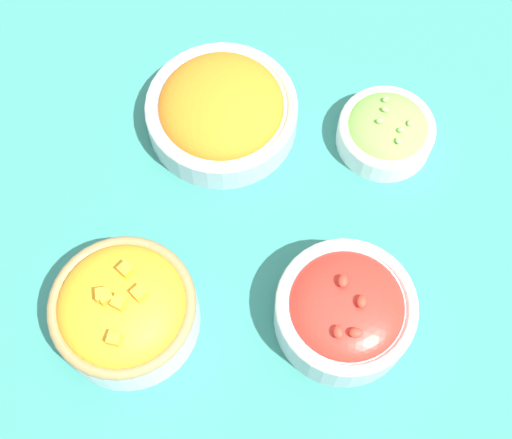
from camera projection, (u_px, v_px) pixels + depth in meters
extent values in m
plane|color=#337F75|center=(256.00, 230.00, 0.80)|extent=(3.00, 3.00, 0.00)
cylinder|color=#B2C1CC|center=(222.00, 115.00, 0.84)|extent=(0.18, 0.18, 0.04)
torus|color=silver|center=(221.00, 106.00, 0.82)|extent=(0.18, 0.18, 0.01)
ellipsoid|color=orange|center=(221.00, 106.00, 0.82)|extent=(0.15, 0.15, 0.06)
cylinder|color=#B2C1CC|center=(344.00, 313.00, 0.74)|extent=(0.14, 0.14, 0.05)
torus|color=silver|center=(347.00, 305.00, 0.71)|extent=(0.14, 0.14, 0.01)
ellipsoid|color=red|center=(347.00, 305.00, 0.71)|extent=(0.12, 0.12, 0.03)
ellipsoid|color=red|center=(362.00, 301.00, 0.69)|extent=(0.01, 0.02, 0.01)
ellipsoid|color=red|center=(343.00, 281.00, 0.70)|extent=(0.01, 0.02, 0.01)
ellipsoid|color=red|center=(356.00, 333.00, 0.68)|extent=(0.02, 0.01, 0.01)
ellipsoid|color=red|center=(338.00, 332.00, 0.68)|extent=(0.02, 0.02, 0.01)
cylinder|color=silver|center=(126.00, 313.00, 0.74)|extent=(0.15, 0.15, 0.05)
torus|color=#997A4C|center=(122.00, 306.00, 0.71)|extent=(0.15, 0.15, 0.01)
ellipsoid|color=orange|center=(122.00, 306.00, 0.71)|extent=(0.13, 0.13, 0.06)
cube|color=#F4A828|center=(119.00, 303.00, 0.68)|extent=(0.01, 0.01, 0.01)
cube|color=#F4A828|center=(126.00, 269.00, 0.69)|extent=(0.02, 0.02, 0.01)
cube|color=#F4A828|center=(114.00, 339.00, 0.67)|extent=(0.01, 0.01, 0.01)
cube|color=#F4A828|center=(106.00, 297.00, 0.68)|extent=(0.02, 0.02, 0.01)
cube|color=#F4A828|center=(103.00, 295.00, 0.68)|extent=(0.02, 0.02, 0.01)
cube|color=#F4A828|center=(139.00, 293.00, 0.68)|extent=(0.02, 0.02, 0.01)
cylinder|color=white|center=(385.00, 134.00, 0.84)|extent=(0.11, 0.11, 0.03)
torus|color=silver|center=(387.00, 127.00, 0.82)|extent=(0.11, 0.11, 0.01)
ellipsoid|color=#7ABC4C|center=(387.00, 127.00, 0.82)|extent=(0.09, 0.09, 0.04)
ellipsoid|color=#99D166|center=(385.00, 109.00, 0.81)|extent=(0.01, 0.01, 0.01)
ellipsoid|color=#99D166|center=(398.00, 141.00, 0.79)|extent=(0.01, 0.01, 0.01)
ellipsoid|color=#99D166|center=(410.00, 123.00, 0.80)|extent=(0.01, 0.01, 0.01)
ellipsoid|color=#99D166|center=(380.00, 121.00, 0.80)|extent=(0.01, 0.01, 0.01)
ellipsoid|color=#99D166|center=(401.00, 130.00, 0.80)|extent=(0.01, 0.01, 0.01)
ellipsoid|color=#99D166|center=(386.00, 99.00, 0.82)|extent=(0.01, 0.01, 0.01)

